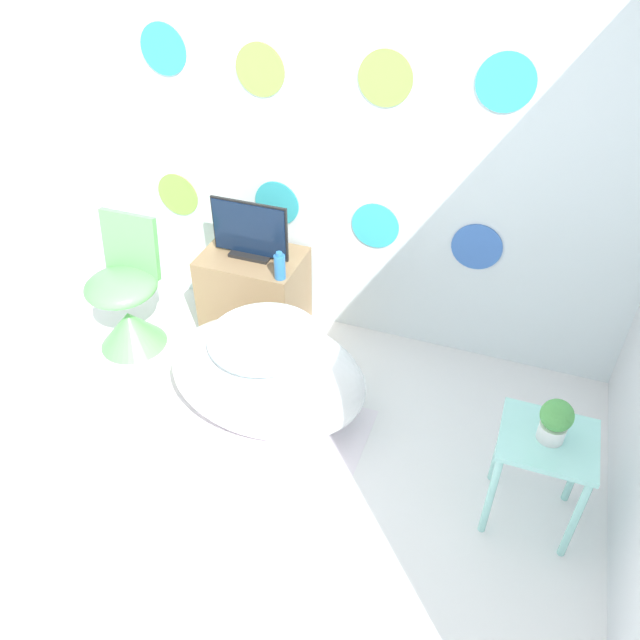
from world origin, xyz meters
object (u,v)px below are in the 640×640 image
(chair, at_px, (127,307))
(vase, at_px, (280,266))
(bathtub, at_px, (267,376))
(tv, at_px, (250,232))
(potted_plant_left, at_px, (555,420))

(chair, bearing_deg, vase, 14.27)
(bathtub, distance_m, vase, 0.60)
(chair, distance_m, vase, 0.96)
(tv, height_order, potted_plant_left, tv)
(bathtub, xyz_separation_m, vase, (-0.12, 0.48, 0.33))
(bathtub, bearing_deg, chair, 165.51)
(chair, xyz_separation_m, vase, (0.87, 0.22, 0.34))
(chair, distance_m, tv, 0.84)
(potted_plant_left, bearing_deg, bathtub, 172.82)
(bathtub, distance_m, chair, 1.03)
(vase, bearing_deg, tv, 147.99)
(bathtub, bearing_deg, potted_plant_left, -7.18)
(vase, bearing_deg, bathtub, -75.58)
(chair, distance_m, potted_plant_left, 2.38)
(potted_plant_left, bearing_deg, chair, 169.63)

